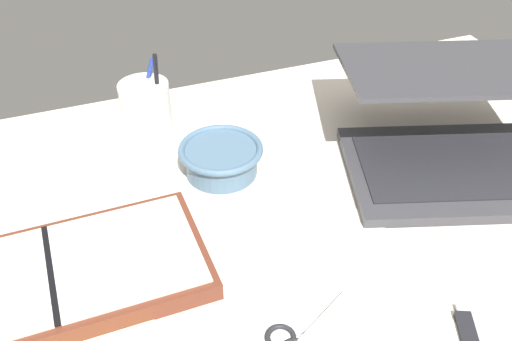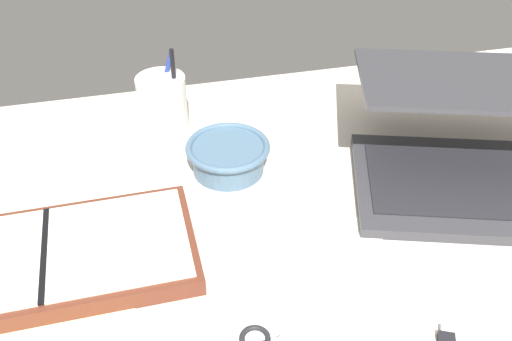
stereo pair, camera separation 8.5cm
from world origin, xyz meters
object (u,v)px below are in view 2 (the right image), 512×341
Objects in this scene: pen_cup at (163,103)px; scissors at (272,341)px; planner at (46,260)px; laptop at (464,148)px; bowl at (228,156)px.

pen_cup reaches higher than scissors.
planner is 33.04cm from scissors.
pen_cup is 0.41× the size of planner.
bowl is (-36.96, 10.67, -2.69)cm from laptop.
bowl is 0.34× the size of planner.
bowl is 1.05× the size of scissors.
pen_cup is (-8.94, 15.49, 2.38)cm from bowl.
pen_cup is 51.47cm from scissors.
bowl is 18.05cm from pen_cup.
pen_cup reaches higher than bowl.
planner is (-28.71, -16.19, -1.43)cm from bowl.
pen_cup reaches higher than laptop.
planner is at bearing 127.99° from scissors.
laptop reaches higher than planner.
bowl is 0.85× the size of pen_cup.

